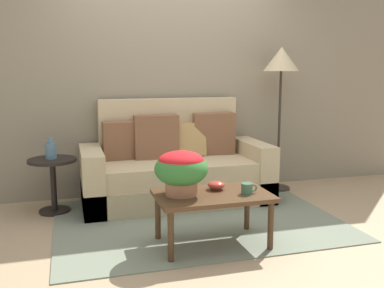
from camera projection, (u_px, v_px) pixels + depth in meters
ground_plane at (203, 227)px, 3.95m from camera, size 14.00×14.00×0.00m
wall_back at (168, 70)px, 4.96m from camera, size 6.40×0.12×2.81m
area_rug at (197, 220)px, 4.11m from camera, size 2.60×1.88×0.01m
couch at (175, 169)px, 4.69m from camera, size 1.97×0.86×1.09m
coffee_table at (213, 200)px, 3.48m from camera, size 0.91×0.57×0.43m
side_table at (53, 175)px, 4.30m from camera, size 0.47×0.47×0.54m
floor_lamp at (281, 68)px, 4.96m from camera, size 0.41×0.41×1.66m
potted_plant at (181, 169)px, 3.40m from camera, size 0.42×0.42×0.35m
coffee_mug at (247, 188)px, 3.45m from camera, size 0.13×0.09×0.09m
snack_bowl at (216, 185)px, 3.58m from camera, size 0.14×0.14×0.07m
table_vase at (51, 150)px, 4.27m from camera, size 0.11×0.11×0.21m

